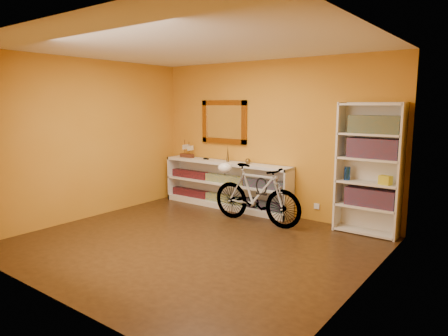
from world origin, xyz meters
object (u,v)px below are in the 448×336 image
Objects in this scene: console_unit at (226,185)px; bookcase at (369,169)px; bicycle at (256,194)px; helmet at (225,168)px.

bookcase reaches higher than console_unit.
bookcase is at bearing 0.57° from console_unit.
bookcase is 1.18× the size of bicycle.
console_unit is 0.74m from helmet.
bicycle is (-1.56, -0.52, -0.48)m from bookcase.
helmet is (-2.17, -0.53, -0.12)m from bookcase.
bookcase reaches higher than bicycle.
console_unit is at bearing 125.31° from helmet.
bicycle is 0.71m from helmet.
bookcase is at bearing 13.70° from helmet.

